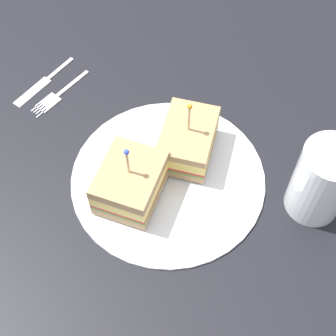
{
  "coord_description": "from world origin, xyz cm",
  "views": [
    {
      "loc": [
        30.57,
        19.33,
        58.67
      ],
      "look_at": [
        0.0,
        0.0,
        2.8
      ],
      "focal_mm": 52.54,
      "sensor_mm": 36.0,
      "label": 1
    }
  ],
  "objects_px": {
    "plate": "(168,177)",
    "sandwich_half_front": "(130,183)",
    "drink_glass": "(321,183)",
    "sandwich_half_back": "(187,139)",
    "knife": "(42,84)",
    "fork": "(55,97)"
  },
  "relations": [
    {
      "from": "plate",
      "to": "fork",
      "type": "xyz_separation_m",
      "value": [
        -0.03,
        -0.23,
        -0.0
      ]
    },
    {
      "from": "sandwich_half_back",
      "to": "drink_glass",
      "type": "xyz_separation_m",
      "value": [
        -0.02,
        0.19,
        0.02
      ]
    },
    {
      "from": "plate",
      "to": "sandwich_half_front",
      "type": "distance_m",
      "value": 0.07
    },
    {
      "from": "plate",
      "to": "knife",
      "type": "height_order",
      "value": "plate"
    },
    {
      "from": "sandwich_half_front",
      "to": "knife",
      "type": "distance_m",
      "value": 0.26
    },
    {
      "from": "knife",
      "to": "plate",
      "type": "bearing_deg",
      "value": 80.94
    },
    {
      "from": "drink_glass",
      "to": "knife",
      "type": "height_order",
      "value": "drink_glass"
    },
    {
      "from": "sandwich_half_front",
      "to": "knife",
      "type": "height_order",
      "value": "sandwich_half_front"
    },
    {
      "from": "fork",
      "to": "drink_glass",
      "type": "bearing_deg",
      "value": 95.49
    },
    {
      "from": "sandwich_half_back",
      "to": "fork",
      "type": "bearing_deg",
      "value": -84.89
    },
    {
      "from": "plate",
      "to": "sandwich_half_back",
      "type": "height_order",
      "value": "sandwich_half_back"
    },
    {
      "from": "fork",
      "to": "knife",
      "type": "distance_m",
      "value": 0.04
    },
    {
      "from": "sandwich_half_back",
      "to": "drink_glass",
      "type": "distance_m",
      "value": 0.19
    },
    {
      "from": "plate",
      "to": "sandwich_half_back",
      "type": "relative_size",
      "value": 2.34
    },
    {
      "from": "plate",
      "to": "drink_glass",
      "type": "relative_size",
      "value": 2.35
    },
    {
      "from": "plate",
      "to": "sandwich_half_front",
      "type": "height_order",
      "value": "sandwich_half_front"
    },
    {
      "from": "knife",
      "to": "sandwich_half_front",
      "type": "bearing_deg",
      "value": 68.85
    },
    {
      "from": "drink_glass",
      "to": "sandwich_half_back",
      "type": "bearing_deg",
      "value": -84.04
    },
    {
      "from": "drink_glass",
      "to": "knife",
      "type": "distance_m",
      "value": 0.45
    },
    {
      "from": "sandwich_half_front",
      "to": "fork",
      "type": "xyz_separation_m",
      "value": [
        -0.08,
        -0.2,
        -0.03
      ]
    },
    {
      "from": "sandwich_half_front",
      "to": "fork",
      "type": "relative_size",
      "value": 0.9
    },
    {
      "from": "plate",
      "to": "drink_glass",
      "type": "bearing_deg",
      "value": 111.02
    }
  ]
}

